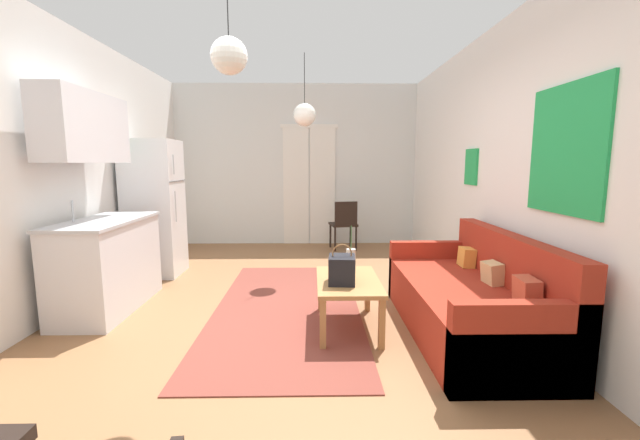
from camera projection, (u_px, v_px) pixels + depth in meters
ground_plane at (280, 331)px, 3.59m from camera, size 4.83×8.03×0.10m
wall_back at (297, 166)px, 7.11m from camera, size 4.43×0.13×2.81m
wall_right at (530, 168)px, 3.42m from camera, size 0.12×7.63×2.81m
wall_left at (20, 169)px, 3.35m from camera, size 0.12×7.63×2.81m
area_rug at (287, 308)px, 4.01m from camera, size 1.42×3.07×0.01m
couch at (474, 302)px, 3.40m from camera, size 0.91×1.98×0.86m
coffee_table at (348, 286)px, 3.49m from camera, size 0.54×0.90×0.44m
bamboo_vase at (351, 260)px, 3.71m from camera, size 0.09×0.09×0.44m
handbag at (342, 269)px, 3.37m from camera, size 0.24×0.28×0.34m
refrigerator at (154, 208)px, 5.14m from camera, size 0.66×0.61×1.74m
kitchen_counter at (101, 229)px, 3.90m from camera, size 0.59×1.30×2.11m
accent_chair at (344, 222)px, 6.65m from camera, size 0.49×0.47×0.83m
pendant_lamp_near at (229, 56)px, 2.61m from camera, size 0.24×0.24×0.78m
pendant_lamp_far at (305, 115)px, 5.06m from camera, size 0.29×0.29×0.90m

